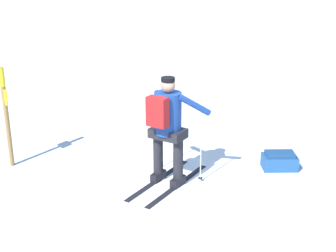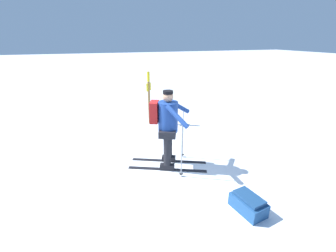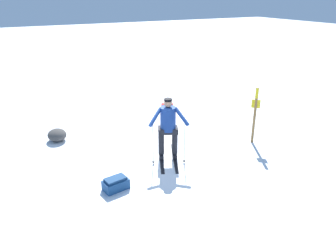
# 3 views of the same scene
# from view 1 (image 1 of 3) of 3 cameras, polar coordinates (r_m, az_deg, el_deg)

# --- Properties ---
(ground_plane) EXTENTS (80.00, 80.00, 0.00)m
(ground_plane) POSITION_cam_1_polar(r_m,az_deg,el_deg) (6.93, 3.75, -8.15)
(ground_plane) COLOR white
(skier) EXTENTS (1.70, 1.17, 1.65)m
(skier) POSITION_cam_1_polar(r_m,az_deg,el_deg) (6.82, -0.07, 0.31)
(skier) COLOR black
(skier) RESTS_ON ground_plane
(dropped_backpack) EXTENTS (0.42, 0.60, 0.29)m
(dropped_backpack) POSITION_cam_1_polar(r_m,az_deg,el_deg) (7.83, 13.43, -4.16)
(dropped_backpack) COLOR navy
(dropped_backpack) RESTS_ON ground_plane
(trail_marker) EXTENTS (0.19, 0.19, 1.65)m
(trail_marker) POSITION_cam_1_polar(r_m,az_deg,el_deg) (7.88, -19.18, 1.98)
(trail_marker) COLOR olive
(trail_marker) RESTS_ON ground_plane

